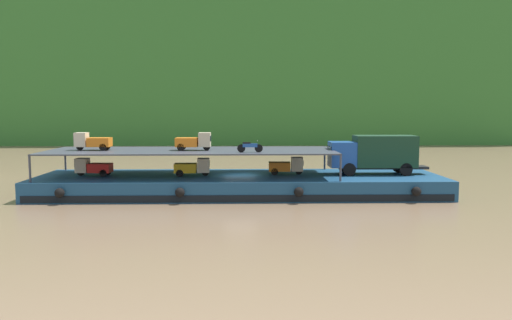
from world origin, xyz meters
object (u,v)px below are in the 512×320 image
object	(u,v)px
covered_lorry	(375,153)
mini_truck_lower_aft	(193,167)
cargo_barge	(240,185)
mini_truck_lower_mid	(287,166)
mini_truck_upper_stern	(92,141)
motorcycle_upper_port	(250,147)
mini_truck_lower_stern	(93,167)
mini_truck_upper_mid	(194,141)

from	to	relation	value
covered_lorry	mini_truck_lower_aft	xyz separation A→B (m)	(-14.45, -0.74, -1.00)
cargo_barge	covered_lorry	distance (m)	11.06
mini_truck_lower_mid	mini_truck_upper_stern	xyz separation A→B (m)	(-15.20, -0.39, 2.00)
motorcycle_upper_port	cargo_barge	bearing A→B (deg)	108.95
mini_truck_lower_stern	mini_truck_upper_mid	world-z (taller)	mini_truck_upper_mid
cargo_barge	mini_truck_lower_aft	world-z (taller)	mini_truck_lower_aft
covered_lorry	motorcycle_upper_port	xyz separation A→B (m)	(-10.03, -2.61, 0.74)
mini_truck_upper_stern	motorcycle_upper_port	world-z (taller)	mini_truck_upper_stern
mini_truck_lower_stern	cargo_barge	bearing A→B (deg)	0.49
motorcycle_upper_port	mini_truck_lower_stern	bearing A→B (deg)	170.26
covered_lorry	mini_truck_lower_stern	xyz separation A→B (m)	(-22.23, -0.51, -1.00)
mini_truck_upper_stern	mini_truck_upper_mid	size ratio (longest dim) A/B	1.00
covered_lorry	mini_truck_lower_stern	world-z (taller)	covered_lorry
cargo_barge	covered_lorry	world-z (taller)	covered_lorry
mini_truck_lower_aft	mini_truck_upper_mid	xyz separation A→B (m)	(0.11, 0.08, 2.00)
mini_truck_upper_stern	covered_lorry	bearing A→B (deg)	1.03
mini_truck_lower_mid	covered_lorry	bearing A→B (deg)	0.05
cargo_barge	mini_truck_lower_aft	xyz separation A→B (m)	(-3.67, -0.33, 1.44)
mini_truck_lower_stern	mini_truck_lower_mid	world-z (taller)	same
cargo_barge	mini_truck_upper_mid	world-z (taller)	mini_truck_upper_mid
cargo_barge	mini_truck_lower_mid	size ratio (longest dim) A/B	11.35
covered_lorry	mini_truck_upper_stern	bearing A→B (deg)	-178.97
mini_truck_upper_stern	mini_truck_lower_mid	bearing A→B (deg)	1.48
cargo_barge	mini_truck_lower_mid	world-z (taller)	mini_truck_lower_mid
mini_truck_lower_aft	motorcycle_upper_port	world-z (taller)	motorcycle_upper_port
motorcycle_upper_port	mini_truck_lower_aft	bearing A→B (deg)	157.15
cargo_barge	mini_truck_upper_stern	xyz separation A→B (m)	(-11.48, 0.02, 3.44)
mini_truck_lower_stern	motorcycle_upper_port	bearing A→B (deg)	-9.74
covered_lorry	mini_truck_lower_mid	world-z (taller)	covered_lorry
mini_truck_lower_aft	mini_truck_lower_mid	distance (m)	7.43
covered_lorry	mini_truck_lower_stern	size ratio (longest dim) A/B	2.82
mini_truck_lower_aft	mini_truck_upper_mid	bearing A→B (deg)	33.71
mini_truck_lower_stern	mini_truck_upper_mid	distance (m)	8.14
cargo_barge	motorcycle_upper_port	distance (m)	3.94
mini_truck_upper_mid	cargo_barge	bearing A→B (deg)	4.05
covered_lorry	mini_truck_upper_stern	xyz separation A→B (m)	(-22.26, -0.40, 1.00)
mini_truck_upper_mid	mini_truck_upper_stern	bearing A→B (deg)	178.07
mini_truck_lower_stern	mini_truck_upper_stern	bearing A→B (deg)	101.92
mini_truck_lower_mid	mini_truck_lower_aft	bearing A→B (deg)	-174.31
motorcycle_upper_port	mini_truck_lower_mid	bearing A→B (deg)	41.23
mini_truck_lower_mid	mini_truck_upper_stern	world-z (taller)	mini_truck_upper_stern
mini_truck_upper_stern	mini_truck_upper_mid	world-z (taller)	same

